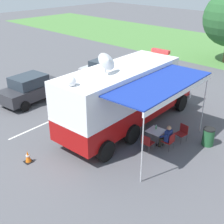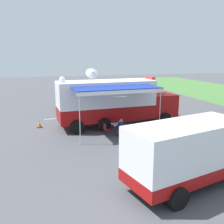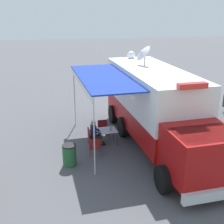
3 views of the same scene
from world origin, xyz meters
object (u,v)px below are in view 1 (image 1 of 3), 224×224
object	(u,v)px
folding_chair_at_table	(170,140)
car_behind_truck	(31,88)
command_truck	(129,93)
seated_responder	(167,136)
car_far_corner	(107,73)
folding_chair_spare_by_truck	(182,132)
folding_chair_beside_table	(147,142)
folding_table	(156,132)
traffic_cone	(28,157)
trash_bin	(208,137)
water_bottle	(156,127)

from	to	relation	value
folding_chair_at_table	car_behind_truck	size ratio (longest dim) A/B	0.20
command_truck	seated_responder	size ratio (longest dim) A/B	7.71
car_far_corner	folding_chair_spare_by_truck	bearing A→B (deg)	-20.33
folding_chair_spare_by_truck	folding_chair_at_table	bearing A→B (deg)	-89.06
folding_chair_beside_table	folding_chair_spare_by_truck	xyz separation A→B (m)	(0.66, 2.00, 0.00)
folding_chair_spare_by_truck	folding_table	bearing A→B (deg)	-124.09
command_truck	seated_responder	distance (m)	3.11
folding_chair_beside_table	traffic_cone	world-z (taller)	folding_chair_beside_table
command_truck	folding_table	xyz separation A→B (m)	(2.19, -0.43, -1.27)
folding_chair_at_table	traffic_cone	xyz separation A→B (m)	(-3.92, -5.30, -0.23)
seated_responder	car_far_corner	bearing A→B (deg)	152.83
folding_chair_spare_by_truck	trash_bin	xyz separation A→B (m)	(1.14, 0.55, -0.06)
folding_table	traffic_cone	bearing A→B (deg)	-120.67
folding_chair_beside_table	car_far_corner	xyz separation A→B (m)	(-7.90, 5.18, 0.37)
command_truck	folding_chair_at_table	xyz separation A→B (m)	(2.99, -0.40, -1.43)
seated_responder	car_behind_truck	size ratio (longest dim) A/B	0.29
command_truck	folding_chair_beside_table	xyz separation A→B (m)	(2.30, -1.28, -1.43)
seated_responder	command_truck	bearing A→B (deg)	171.55
folding_chair_at_table	traffic_cone	size ratio (longest dim) A/B	1.50
folding_chair_at_table	trash_bin	size ratio (longest dim) A/B	0.96
folding_chair_spare_by_truck	trash_bin	world-z (taller)	trash_bin
water_bottle	folding_chair_beside_table	xyz separation A→B (m)	(0.22, -0.98, -0.32)
folding_chair_spare_by_truck	car_far_corner	xyz separation A→B (m)	(-8.57, 3.17, 0.37)
folding_table	folding_chair_beside_table	size ratio (longest dim) A/B	0.98
car_far_corner	car_behind_truck	bearing A→B (deg)	-101.98
car_far_corner	water_bottle	bearing A→B (deg)	-28.66
water_bottle	folding_chair_at_table	bearing A→B (deg)	-6.12
folding_chair_beside_table	car_behind_truck	xyz separation A→B (m)	(-9.12, -0.56, 0.37)
folding_table	folding_chair_at_table	distance (m)	0.82
folding_chair_beside_table	folding_chair_spare_by_truck	bearing A→B (deg)	71.64
water_bottle	car_far_corner	xyz separation A→B (m)	(-7.68, 4.20, 0.05)
folding_chair_at_table	car_far_corner	world-z (taller)	car_far_corner
command_truck	trash_bin	size ratio (longest dim) A/B	10.59
water_bottle	seated_responder	size ratio (longest dim) A/B	0.18
folding_chair_at_table	car_behind_truck	world-z (taller)	car_behind_truck
folding_chair_beside_table	seated_responder	world-z (taller)	seated_responder
folding_table	trash_bin	world-z (taller)	trash_bin
car_far_corner	command_truck	bearing A→B (deg)	-34.82
folding_table	folding_chair_beside_table	bearing A→B (deg)	-82.22
folding_chair_at_table	folding_chair_beside_table	xyz separation A→B (m)	(-0.68, -0.88, 0.00)
command_truck	folding_table	bearing A→B (deg)	-11.23
trash_bin	command_truck	bearing A→B (deg)	-162.84
trash_bin	car_behind_truck	bearing A→B (deg)	-164.08
folding_chair_beside_table	traffic_cone	xyz separation A→B (m)	(-3.24, -4.42, -0.23)
command_truck	seated_responder	world-z (taller)	command_truck
folding_chair_at_table	folding_chair_spare_by_truck	size ratio (longest dim) A/B	1.00
folding_chair_beside_table	command_truck	bearing A→B (deg)	150.87
seated_responder	trash_bin	bearing A→B (deg)	52.21
folding_chair_spare_by_truck	car_behind_truck	size ratio (longest dim) A/B	0.20
traffic_cone	trash_bin	bearing A→B (deg)	54.13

